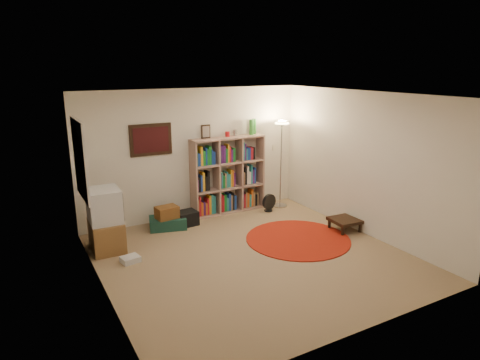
% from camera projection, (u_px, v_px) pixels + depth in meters
% --- Properties ---
extents(room, '(4.54, 4.54, 2.54)m').
position_uv_depth(room, '(249.00, 179.00, 6.39)').
color(room, '#866C4E').
rests_on(room, ground).
extents(bookshelf, '(1.55, 0.48, 1.85)m').
position_uv_depth(bookshelf, '(226.00, 176.00, 8.63)').
color(bookshelf, '#9F786A').
rests_on(bookshelf, ground).
extents(floor_lamp, '(0.42, 0.42, 1.83)m').
position_uv_depth(floor_lamp, '(282.00, 135.00, 8.72)').
color(floor_lamp, '#AAABAE').
rests_on(floor_lamp, ground).
extents(floor_fan, '(0.33, 0.20, 0.37)m').
position_uv_depth(floor_fan, '(269.00, 203.00, 8.75)').
color(floor_fan, black).
rests_on(floor_fan, ground).
extents(tv_stand, '(0.52, 0.72, 1.02)m').
position_uv_depth(tv_stand, '(106.00, 221.00, 6.87)').
color(tv_stand, brown).
rests_on(tv_stand, ground).
extents(dvd_box, '(0.30, 0.26, 0.09)m').
position_uv_depth(dvd_box, '(130.00, 259.00, 6.52)').
color(dvd_box, silver).
rests_on(dvd_box, ground).
extents(suitcase, '(0.74, 0.58, 0.21)m').
position_uv_depth(suitcase, '(168.00, 223.00, 7.87)').
color(suitcase, '#14372E').
rests_on(suitcase, ground).
extents(wicker_basket, '(0.41, 0.32, 0.22)m').
position_uv_depth(wicker_basket, '(167.00, 212.00, 7.77)').
color(wicker_basket, '#5A3416').
rests_on(wicker_basket, suitcase).
extents(duffel_bag, '(0.41, 0.35, 0.27)m').
position_uv_depth(duffel_bag, '(187.00, 218.00, 8.02)').
color(duffel_bag, black).
rests_on(duffel_bag, ground).
extents(red_rug, '(1.80, 1.80, 0.02)m').
position_uv_depth(red_rug, '(298.00, 239.00, 7.38)').
color(red_rug, maroon).
rests_on(red_rug, ground).
extents(side_table, '(0.52, 0.52, 0.22)m').
position_uv_depth(side_table, '(345.00, 221.00, 7.74)').
color(side_table, black).
rests_on(side_table, ground).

